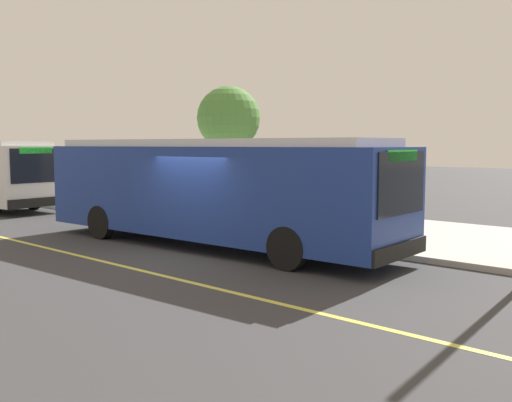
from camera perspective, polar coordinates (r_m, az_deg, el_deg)
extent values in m
plane|color=#38383A|center=(15.02, -5.75, -5.20)|extent=(120.00, 120.00, 0.00)
cube|color=#B7B2A8|center=(19.49, 7.45, -2.50)|extent=(44.00, 6.40, 0.15)
cube|color=#E0D64C|center=(13.67, -12.64, -6.37)|extent=(36.00, 0.14, 0.01)
cube|color=navy|center=(15.92, -4.57, 1.05)|extent=(11.36, 3.11, 2.40)
cube|color=silver|center=(15.87, -4.60, 5.74)|extent=(10.45, 2.81, 0.20)
cube|color=black|center=(12.66, 14.18, 1.70)|extent=(0.15, 2.17, 1.34)
cube|color=black|center=(16.85, -1.54, 2.30)|extent=(9.89, 0.53, 1.06)
cube|color=yellow|center=(16.97, -1.52, -1.97)|extent=(10.68, 0.56, 0.28)
cube|color=#26D83F|center=(12.64, 14.27, 4.36)|extent=(0.10, 1.40, 0.24)
cube|color=black|center=(12.84, 14.09, -4.79)|extent=(0.20, 2.50, 0.36)
cylinder|color=black|center=(14.85, 8.40, -3.40)|extent=(1.01, 0.33, 1.00)
cylinder|color=black|center=(12.94, 3.13, -4.67)|extent=(1.01, 0.33, 1.00)
cylinder|color=black|center=(19.25, -9.43, -1.36)|extent=(1.01, 0.33, 1.00)
cylinder|color=black|center=(17.82, -15.01, -2.03)|extent=(1.01, 0.33, 1.00)
cube|color=black|center=(24.24, -20.85, 3.29)|extent=(0.21, 2.16, 1.34)
cube|color=#26D83F|center=(24.22, -20.89, 4.68)|extent=(0.14, 1.40, 0.24)
cube|color=black|center=(24.32, -20.71, -0.13)|extent=(0.27, 2.50, 0.36)
cylinder|color=black|center=(26.81, -21.10, 0.29)|extent=(1.02, 0.36, 1.00)
cylinder|color=#333338|center=(20.29, 7.48, 1.44)|extent=(0.10, 0.10, 2.40)
cylinder|color=#333338|center=(19.23, 5.28, 1.23)|extent=(0.10, 0.10, 2.40)
cylinder|color=#333338|center=(21.86, 1.86, 1.78)|extent=(0.10, 0.10, 2.40)
cylinder|color=#333338|center=(20.89, -0.44, 1.60)|extent=(0.10, 0.10, 2.40)
cube|color=#333338|center=(20.49, 3.48, 4.99)|extent=(2.90, 1.60, 0.08)
cube|color=#4C606B|center=(21.05, 4.57, 1.62)|extent=(2.47, 0.04, 2.16)
cube|color=navy|center=(21.38, 0.74, 1.56)|extent=(0.06, 1.11, 1.82)
cube|color=brown|center=(20.52, 3.47, -0.58)|extent=(1.60, 0.44, 0.06)
cube|color=brown|center=(20.68, 3.89, 0.24)|extent=(1.60, 0.05, 0.44)
cube|color=#333338|center=(21.00, 1.93, -1.05)|extent=(0.08, 0.40, 0.45)
cube|color=#333338|center=(20.11, 5.07, -1.37)|extent=(0.08, 0.40, 0.45)
cylinder|color=#333338|center=(17.01, 5.81, 1.34)|extent=(0.07, 0.07, 2.80)
cube|color=white|center=(16.95, 5.81, 5.04)|extent=(0.44, 0.03, 0.56)
cube|color=red|center=(16.94, 5.78, 5.04)|extent=(0.40, 0.01, 0.16)
cylinder|color=#282D47|center=(19.98, -0.17, -0.81)|extent=(0.14, 0.14, 0.85)
cylinder|color=#282D47|center=(19.85, -0.51, -0.85)|extent=(0.14, 0.14, 0.85)
cube|color=#338C4C|center=(19.85, -0.34, 1.28)|extent=(0.24, 0.40, 0.62)
sphere|color=tan|center=(19.82, -0.34, 2.49)|extent=(0.22, 0.22, 0.22)
cylinder|color=brown|center=(25.99, -2.70, 2.79)|extent=(0.36, 0.36, 2.77)
sphere|color=#4C8438|center=(25.99, -2.72, 8.18)|extent=(2.82, 2.82, 2.82)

